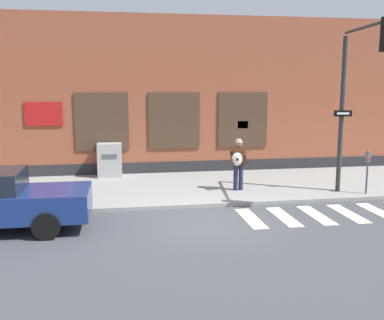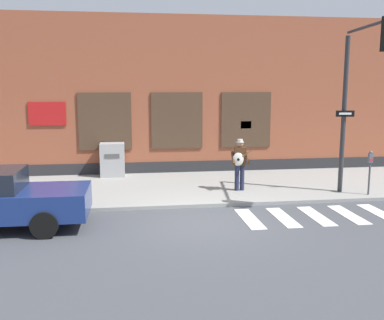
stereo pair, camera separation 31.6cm
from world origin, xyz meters
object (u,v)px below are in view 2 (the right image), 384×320
at_px(traffic_light, 360,81).
at_px(utility_box, 112,160).
at_px(busker, 240,162).
at_px(parking_meter, 370,166).

bearing_deg(traffic_light, utility_box, 146.91).
bearing_deg(busker, parking_meter, -16.08).
relative_size(parking_meter, utility_box, 1.11).
distance_m(traffic_light, parking_meter, 2.89).
height_order(busker, parking_meter, busker).
relative_size(traffic_light, parking_meter, 3.65).
distance_m(busker, utility_box, 5.29).
bearing_deg(utility_box, traffic_light, -33.09).
relative_size(traffic_light, utility_box, 4.05).
height_order(traffic_light, utility_box, traffic_light).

